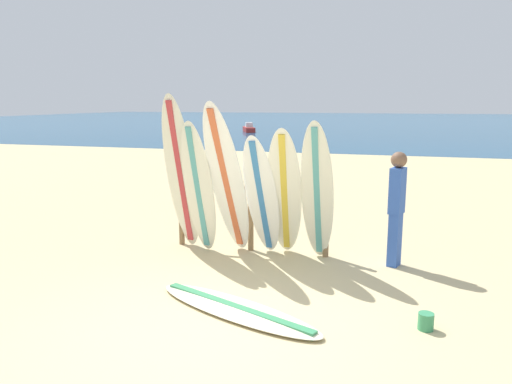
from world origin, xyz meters
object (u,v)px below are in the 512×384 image
(surfboard_lying_on_sand, at_px, (236,309))
(surfboard_leaning_far_left, at_px, (181,173))
(small_boat_offshore, at_px, (249,128))
(beachgoer_standing, at_px, (397,204))
(sand_bucket, at_px, (426,321))
(surfboard_leaning_center_right, at_px, (285,194))
(surfboard_leaning_center, at_px, (262,197))
(surfboard_rack, at_px, (251,206))
(surfboard_leaning_left, at_px, (199,188))
(surfboard_leaning_center_left, at_px, (227,181))
(surfboard_leaning_right, at_px, (317,192))

(surfboard_lying_on_sand, bearing_deg, surfboard_leaning_far_left, 128.01)
(small_boat_offshore, bearing_deg, surfboard_lying_on_sand, -73.11)
(surfboard_leaning_far_left, relative_size, beachgoer_standing, 1.49)
(surfboard_lying_on_sand, relative_size, sand_bucket, 12.94)
(surfboard_leaning_center_right, bearing_deg, small_boat_offshore, 108.09)
(surfboard_leaning_center, bearing_deg, surfboard_rack, 129.03)
(surfboard_rack, bearing_deg, surfboard_leaning_left, -150.37)
(surfboard_leaning_center, bearing_deg, sand_bucket, -38.46)
(surfboard_leaning_far_left, distance_m, beachgoer_standing, 3.29)
(surfboard_lying_on_sand, bearing_deg, small_boat_offshore, 106.89)
(surfboard_leaning_far_left, relative_size, surfboard_leaning_center, 1.30)
(surfboard_leaning_center_left, height_order, sand_bucket, surfboard_leaning_center_left)
(surfboard_leaning_center, relative_size, surfboard_leaning_center_right, 0.95)
(surfboard_rack, distance_m, small_boat_offshore, 31.35)
(surfboard_leaning_far_left, height_order, surfboard_leaning_left, surfboard_leaning_far_left)
(surfboard_leaning_center_right, bearing_deg, surfboard_leaning_left, -176.60)
(surfboard_leaning_far_left, bearing_deg, surfboard_rack, 14.87)
(surfboard_leaning_far_left, height_order, surfboard_leaning_center, surfboard_leaning_far_left)
(surfboard_lying_on_sand, bearing_deg, surfboard_leaning_center, 97.13)
(surfboard_leaning_far_left, bearing_deg, surfboard_leaning_right, -1.24)
(surfboard_leaning_center_right, distance_m, surfboard_lying_on_sand, 2.20)
(surfboard_leaning_left, distance_m, surfboard_leaning_right, 1.82)
(surfboard_leaning_far_left, bearing_deg, surfboard_leaning_center_left, -11.19)
(surfboard_leaning_center_left, distance_m, surfboard_leaning_center_right, 0.88)
(beachgoer_standing, height_order, sand_bucket, beachgoer_standing)
(surfboard_leaning_center_right, height_order, beachgoer_standing, surfboard_leaning_center_right)
(surfboard_lying_on_sand, height_order, sand_bucket, sand_bucket)
(surfboard_leaning_center_right, bearing_deg, surfboard_rack, 152.45)
(surfboard_rack, relative_size, surfboard_leaning_center_right, 1.24)
(surfboard_leaning_left, height_order, beachgoer_standing, surfboard_leaning_left)
(surfboard_leaning_left, xyz_separation_m, sand_bucket, (3.28, -1.76, -0.95))
(surfboard_leaning_center_right, relative_size, sand_bucket, 11.14)
(surfboard_leaning_left, distance_m, beachgoer_standing, 2.94)
(surfboard_rack, relative_size, beachgoer_standing, 1.51)
(surfboard_leaning_far_left, bearing_deg, surfboard_lying_on_sand, -51.99)
(surfboard_leaning_far_left, distance_m, surfboard_leaning_center, 1.36)
(small_boat_offshore, xyz_separation_m, sand_bucket, (11.84, -32.11, -0.17))
(surfboard_leaning_far_left, distance_m, surfboard_leaning_center_left, 0.84)
(surfboard_leaning_right, height_order, surfboard_lying_on_sand, surfboard_leaning_right)
(surfboard_rack, xyz_separation_m, surfboard_leaning_right, (1.11, -0.33, 0.33))
(surfboard_leaning_far_left, xyz_separation_m, small_boat_offshore, (-8.21, 30.23, -0.98))
(surfboard_leaning_center, relative_size, sand_bucket, 10.54)
(surfboard_lying_on_sand, relative_size, beachgoer_standing, 1.41)
(beachgoer_standing, bearing_deg, surfboard_leaning_right, -170.45)
(surfboard_leaning_right, bearing_deg, surfboard_leaning_far_left, 178.76)
(small_boat_offshore, bearing_deg, surfboard_leaning_center, -72.51)
(surfboard_leaning_far_left, bearing_deg, small_boat_offshore, 105.20)
(surfboard_leaning_far_left, relative_size, surfboard_leaning_center_right, 1.23)
(beachgoer_standing, relative_size, sand_bucket, 9.18)
(surfboard_leaning_center_right, height_order, surfboard_leaning_right, surfboard_leaning_right)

